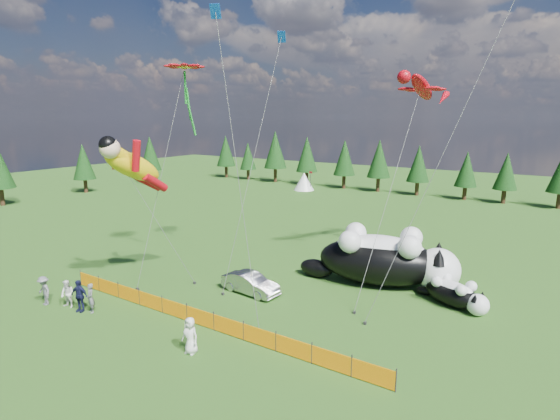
{
  "coord_description": "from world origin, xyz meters",
  "views": [
    {
      "loc": [
        15.76,
        -19.32,
        11.29
      ],
      "look_at": [
        0.72,
        4.0,
        5.38
      ],
      "focal_mm": 28.0,
      "sensor_mm": 36.0,
      "label": 1
    }
  ],
  "objects": [
    {
      "name": "diamond_kite_c",
      "position": [
        1.05,
        -2.03,
        15.29
      ],
      "size": [
        3.02,
        0.54,
        17.0
      ],
      "color": "#0B44AA",
      "rests_on": "ground"
    },
    {
      "name": "spectator_e",
      "position": [
        1.57,
        -5.36,
        0.92
      ],
      "size": [
        0.94,
        0.65,
        1.85
      ],
      "primitive_type": "imported",
      "rotation": [
        0.0,
        0.0,
        0.07
      ],
      "color": "white",
      "rests_on": "ground"
    },
    {
      "name": "spectator_c",
      "position": [
        -7.27,
        -5.49,
        0.98
      ],
      "size": [
        1.26,
        0.85,
        1.97
      ],
      "primitive_type": "imported",
      "rotation": [
        0.0,
        0.0,
        0.25
      ],
      "color": "#141738",
      "rests_on": "ground"
    },
    {
      "name": "gecko_kite",
      "position": [
        7.01,
        12.51,
        13.32
      ],
      "size": [
        3.11,
        12.6,
        16.24
      ],
      "color": "#B50914",
      "rests_on": "ground"
    },
    {
      "name": "superhero_kite",
      "position": [
        -6.69,
        -1.47,
        8.31
      ],
      "size": [
        4.48,
        5.36,
        10.82
      ],
      "color": "#DFB90B",
      "rests_on": "ground"
    },
    {
      "name": "tree_line",
      "position": [
        0.0,
        45.0,
        4.0
      ],
      "size": [
        90.0,
        4.0,
        8.0
      ],
      "primitive_type": null,
      "color": "black",
      "rests_on": "ground"
    },
    {
      "name": "cat_large",
      "position": [
        6.47,
        8.38,
        1.88
      ],
      "size": [
        10.81,
        5.68,
        3.95
      ],
      "rotation": [
        0.0,
        0.0,
        0.24
      ],
      "color": "black",
      "rests_on": "ground"
    },
    {
      "name": "diamond_kite_a",
      "position": [
        -1.26,
        6.9,
        15.8
      ],
      "size": [
        1.11,
        6.61,
        17.84
      ],
      "color": "#0B44AA",
      "rests_on": "ground"
    },
    {
      "name": "ground",
      "position": [
        0.0,
        0.0,
        0.0
      ],
      "size": [
        160.0,
        160.0,
        0.0
      ],
      "primitive_type": "plane",
      "color": "#17380A",
      "rests_on": "ground"
    },
    {
      "name": "cat_small",
      "position": [
        11.27,
        7.28,
        0.82
      ],
      "size": [
        4.59,
        2.89,
        1.73
      ],
      "rotation": [
        0.0,
        0.0,
        -0.38
      ],
      "color": "black",
      "rests_on": "ground"
    },
    {
      "name": "car",
      "position": [
        -0.41,
        2.2,
        0.67
      ],
      "size": [
        4.19,
        1.78,
        1.35
      ],
      "primitive_type": "imported",
      "rotation": [
        0.0,
        0.0,
        1.48
      ],
      "color": "#A6A6AB",
      "rests_on": "ground"
    },
    {
      "name": "flower_kite",
      "position": [
        -6.84,
        3.53,
        14.55
      ],
      "size": [
        3.09,
        6.66,
        15.42
      ],
      "color": "#B50914",
      "rests_on": "ground"
    },
    {
      "name": "spectator_b",
      "position": [
        -8.38,
        -5.56,
        0.86
      ],
      "size": [
        0.89,
        0.6,
        1.72
      ],
      "primitive_type": "imported",
      "rotation": [
        0.0,
        0.0,
        0.13
      ],
      "color": "white",
      "rests_on": "ground"
    },
    {
      "name": "spectator_d",
      "position": [
        -9.95,
        -6.11,
        0.91
      ],
      "size": [
        1.24,
        0.74,
        1.83
      ],
      "primitive_type": "imported",
      "rotation": [
        0.0,
        0.0,
        -0.11
      ],
      "color": "slate",
      "rests_on": "ground"
    },
    {
      "name": "safety_fence",
      "position": [
        0.0,
        -3.0,
        0.5
      ],
      "size": [
        22.06,
        0.06,
        1.1
      ],
      "color": "#262626",
      "rests_on": "ground"
    },
    {
      "name": "spectator_a",
      "position": [
        -6.59,
        -5.22,
        0.89
      ],
      "size": [
        0.75,
        0.61,
        1.77
      ],
      "primitive_type": "imported",
      "rotation": [
        0.0,
        0.0,
        -0.33
      ],
      "color": "slate",
      "rests_on": "ground"
    },
    {
      "name": "festival_tents",
      "position": [
        11.0,
        40.0,
        1.4
      ],
      "size": [
        50.0,
        3.2,
        2.8
      ],
      "primitive_type": null,
      "color": "white",
      "rests_on": "ground"
    }
  ]
}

